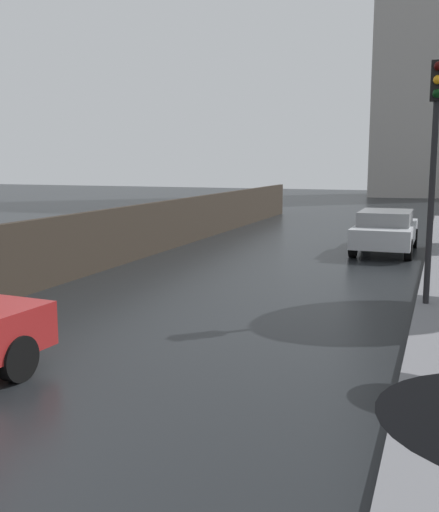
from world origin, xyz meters
The scene contains 2 objects.
car_silver_mid_road centered at (2.68, 16.88, 0.74)m, with size 1.89×4.47×1.38m.
traffic_light centered at (4.19, 9.13, 3.38)m, with size 0.26×0.39×4.71m.
Camera 1 is at (4.43, -3.36, 2.97)m, focal length 42.20 mm.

